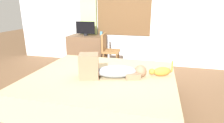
{
  "coord_description": "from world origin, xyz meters",
  "views": [
    {
      "loc": [
        0.68,
        -2.42,
        1.47
      ],
      "look_at": [
        0.03,
        0.16,
        0.65
      ],
      "focal_mm": 29.37,
      "sensor_mm": 36.0,
      "label": 1
    }
  ],
  "objects_px": {
    "bed": "(102,91)",
    "tv_monitor": "(85,28)",
    "chair_by_desk": "(108,49)",
    "desk": "(87,50)",
    "person_lying": "(109,70)",
    "cup": "(101,33)",
    "cat": "(161,71)"
  },
  "relations": [
    {
      "from": "person_lying",
      "to": "chair_by_desk",
      "type": "distance_m",
      "value": 1.71
    },
    {
      "from": "person_lying",
      "to": "cat",
      "type": "relative_size",
      "value": 2.8
    },
    {
      "from": "cup",
      "to": "chair_by_desk",
      "type": "bearing_deg",
      "value": -58.71
    },
    {
      "from": "desk",
      "to": "chair_by_desk",
      "type": "height_order",
      "value": "chair_by_desk"
    },
    {
      "from": "bed",
      "to": "chair_by_desk",
      "type": "relative_size",
      "value": 2.46
    },
    {
      "from": "chair_by_desk",
      "to": "tv_monitor",
      "type": "bearing_deg",
      "value": 153.16
    },
    {
      "from": "cat",
      "to": "chair_by_desk",
      "type": "bearing_deg",
      "value": 129.71
    },
    {
      "from": "cat",
      "to": "chair_by_desk",
      "type": "relative_size",
      "value": 0.39
    },
    {
      "from": "cat",
      "to": "tv_monitor",
      "type": "bearing_deg",
      "value": 136.52
    },
    {
      "from": "cat",
      "to": "desk",
      "type": "height_order",
      "value": "desk"
    },
    {
      "from": "cup",
      "to": "bed",
      "type": "bearing_deg",
      "value": -72.38
    },
    {
      "from": "person_lying",
      "to": "cat",
      "type": "distance_m",
      "value": 0.73
    },
    {
      "from": "person_lying",
      "to": "chair_by_desk",
      "type": "relative_size",
      "value": 1.08
    },
    {
      "from": "bed",
      "to": "tv_monitor",
      "type": "relative_size",
      "value": 4.4
    },
    {
      "from": "desk",
      "to": "tv_monitor",
      "type": "bearing_deg",
      "value": -180.0
    },
    {
      "from": "desk",
      "to": "chair_by_desk",
      "type": "relative_size",
      "value": 1.05
    },
    {
      "from": "tv_monitor",
      "to": "bed",
      "type": "bearing_deg",
      "value": -61.99
    },
    {
      "from": "desk",
      "to": "cup",
      "type": "xyz_separation_m",
      "value": [
        0.32,
        0.2,
        0.42
      ]
    },
    {
      "from": "tv_monitor",
      "to": "desk",
      "type": "bearing_deg",
      "value": 0.0
    },
    {
      "from": "person_lying",
      "to": "bed",
      "type": "bearing_deg",
      "value": 154.37
    },
    {
      "from": "desk",
      "to": "cup",
      "type": "distance_m",
      "value": 0.56
    },
    {
      "from": "cat",
      "to": "desk",
      "type": "bearing_deg",
      "value": 136.03
    },
    {
      "from": "bed",
      "to": "tv_monitor",
      "type": "distance_m",
      "value": 2.27
    },
    {
      "from": "bed",
      "to": "desk",
      "type": "height_order",
      "value": "desk"
    },
    {
      "from": "cat",
      "to": "desk",
      "type": "relative_size",
      "value": 0.37
    },
    {
      "from": "cat",
      "to": "chair_by_desk",
      "type": "distance_m",
      "value": 1.83
    },
    {
      "from": "person_lying",
      "to": "tv_monitor",
      "type": "distance_m",
      "value": 2.31
    },
    {
      "from": "person_lying",
      "to": "cup",
      "type": "xyz_separation_m",
      "value": [
        -0.8,
        2.18,
        0.17
      ]
    },
    {
      "from": "bed",
      "to": "person_lying",
      "type": "xyz_separation_m",
      "value": [
        0.13,
        -0.06,
        0.37
      ]
    },
    {
      "from": "cat",
      "to": "chair_by_desk",
      "type": "height_order",
      "value": "chair_by_desk"
    },
    {
      "from": "person_lying",
      "to": "desk",
      "type": "xyz_separation_m",
      "value": [
        -1.12,
        1.98,
        -0.25
      ]
    },
    {
      "from": "desk",
      "to": "cat",
      "type": "bearing_deg",
      "value": -43.97
    }
  ]
}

